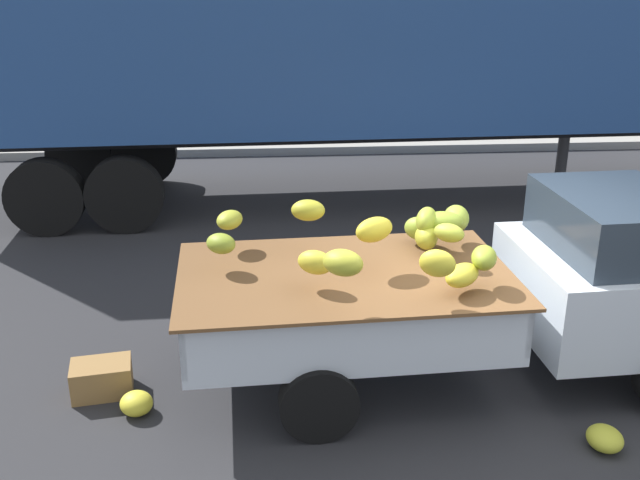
% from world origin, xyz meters
% --- Properties ---
extents(ground, '(220.00, 220.00, 0.00)m').
position_xyz_m(ground, '(0.00, 0.00, 0.00)').
color(ground, '#28282B').
extents(curb_strip, '(80.00, 0.80, 0.16)m').
position_xyz_m(curb_strip, '(0.00, 8.92, 0.08)').
color(curb_strip, gray).
rests_on(curb_strip, ground).
extents(pickup_truck, '(5.16, 2.01, 1.70)m').
position_xyz_m(pickup_truck, '(0.73, 0.30, 0.89)').
color(pickup_truck, silver).
rests_on(pickup_truck, ground).
extents(semi_trailer, '(12.08, 2.96, 3.95)m').
position_xyz_m(semi_trailer, '(-0.42, 5.72, 2.54)').
color(semi_trailer, navy).
rests_on(semi_trailer, ground).
extents(fallen_banana_bunch_near_tailgate, '(0.39, 0.40, 0.20)m').
position_xyz_m(fallen_banana_bunch_near_tailgate, '(-3.07, -0.18, 0.10)').
color(fallen_banana_bunch_near_tailgate, gold).
rests_on(fallen_banana_bunch_near_tailgate, ground).
extents(fallen_banana_bunch_by_wheel, '(0.29, 0.32, 0.18)m').
position_xyz_m(fallen_banana_bunch_by_wheel, '(0.68, -0.94, 0.09)').
color(fallen_banana_bunch_by_wheel, gold).
rests_on(fallen_banana_bunch_by_wheel, ground).
extents(produce_crate, '(0.57, 0.44, 0.29)m').
position_xyz_m(produce_crate, '(-3.42, 0.17, 0.15)').
color(produce_crate, olive).
rests_on(produce_crate, ground).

